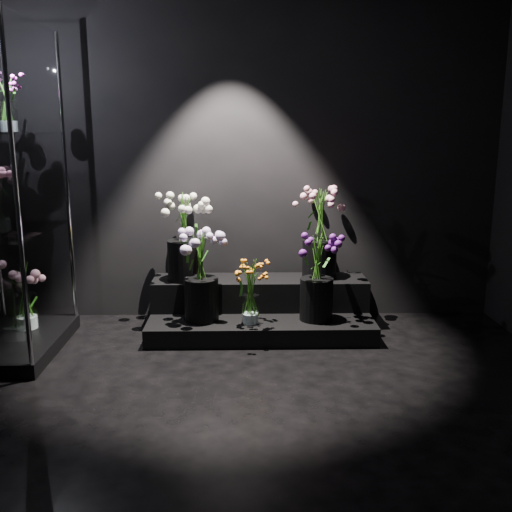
{
  "coord_description": "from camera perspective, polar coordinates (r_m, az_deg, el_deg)",
  "views": [
    {
      "loc": [
        -0.06,
        -2.64,
        1.53
      ],
      "look_at": [
        0.02,
        1.2,
        0.68
      ],
      "focal_mm": 40.0,
      "sensor_mm": 36.0,
      "label": 1
    }
  ],
  "objects": [
    {
      "name": "floor",
      "position": [
        3.05,
        0.09,
        -17.71
      ],
      "size": [
        4.0,
        4.0,
        0.0
      ],
      "primitive_type": "plane",
      "color": "black",
      "rests_on": "ground"
    },
    {
      "name": "wall_back",
      "position": [
        4.64,
        -0.48,
        10.83
      ],
      "size": [
        4.0,
        0.0,
        4.0
      ],
      "primitive_type": "plane",
      "rotation": [
        1.57,
        0.0,
        0.0
      ],
      "color": "black",
      "rests_on": "floor"
    },
    {
      "name": "wall_front",
      "position": [
        0.65,
        4.16,
        0.65
      ],
      "size": [
        4.0,
        0.0,
        4.0
      ],
      "primitive_type": "plane",
      "rotation": [
        -1.57,
        0.0,
        0.0
      ],
      "color": "black",
      "rests_on": "floor"
    },
    {
      "name": "display_riser",
      "position": [
        4.51,
        0.42,
        -5.29
      ],
      "size": [
        1.7,
        0.76,
        0.38
      ],
      "color": "black",
      "rests_on": "floor"
    },
    {
      "name": "display_case",
      "position": [
        4.2,
        -24.0,
        5.62
      ],
      "size": [
        0.61,
        1.01,
        2.22
      ],
      "color": "black",
      "rests_on": "floor"
    },
    {
      "name": "bouquet_orange_bells",
      "position": [
        4.15,
        -0.57,
        -3.53
      ],
      "size": [
        0.3,
        0.3,
        0.48
      ],
      "rotation": [
        0.0,
        0.0,
        0.32
      ],
      "color": "white",
      "rests_on": "display_riser"
    },
    {
      "name": "bouquet_lilac",
      "position": [
        4.21,
        -5.54,
        -1.46
      ],
      "size": [
        0.45,
        0.45,
        0.67
      ],
      "rotation": [
        0.0,
        0.0,
        -0.32
      ],
      "color": "black",
      "rests_on": "display_riser"
    },
    {
      "name": "bouquet_purple",
      "position": [
        4.24,
        6.11,
        -1.75
      ],
      "size": [
        0.35,
        0.35,
        0.65
      ],
      "rotation": [
        0.0,
        0.0,
        -0.09
      ],
      "color": "black",
      "rests_on": "display_riser"
    },
    {
      "name": "bouquet_cream_roses",
      "position": [
        4.46,
        -7.21,
        2.33
      ],
      "size": [
        0.42,
        0.42,
        0.68
      ],
      "rotation": [
        0.0,
        0.0,
        0.17
      ],
      "color": "black",
      "rests_on": "display_riser"
    },
    {
      "name": "bouquet_pink_roses",
      "position": [
        4.53,
        6.42,
        2.66
      ],
      "size": [
        0.42,
        0.42,
        0.72
      ],
      "rotation": [
        0.0,
        0.0,
        0.22
      ],
      "color": "black",
      "rests_on": "display_riser"
    },
    {
      "name": "bouquet_case_magenta",
      "position": [
        4.33,
        -23.63,
        13.89
      ],
      "size": [
        0.26,
        0.26,
        0.38
      ],
      "rotation": [
        0.0,
        0.0,
        -0.22
      ],
      "color": "white",
      "rests_on": "display_case"
    },
    {
      "name": "bouquet_case_base_pink",
      "position": [
        4.49,
        -22.13,
        -3.62
      ],
      "size": [
        0.41,
        0.41,
        0.49
      ],
      "rotation": [
        0.0,
        0.0,
        0.36
      ],
      "color": "white",
      "rests_on": "display_case"
    }
  ]
}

